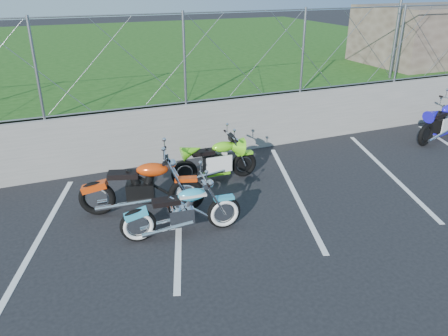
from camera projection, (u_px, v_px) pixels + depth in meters
name	position (u px, v px, depth m)	size (l,w,h in m)	color
ground	(197.00, 241.00, 7.08)	(90.00, 90.00, 0.00)	black
retaining_wall	(145.00, 137.00, 9.78)	(30.00, 0.22, 1.30)	slate
grass_field	(89.00, 63.00, 18.23)	(30.00, 20.00, 1.30)	#1D4612
stone_building	(437.00, 34.00, 14.55)	(5.00, 3.00, 1.80)	brown
chain_link_fence	(139.00, 62.00, 9.11)	(28.00, 0.03, 2.00)	gray
sign_pole	(398.00, 23.00, 11.80)	(0.08, 0.08, 3.00)	gray
parking_lines	(239.00, 201.00, 8.35)	(18.29, 4.31, 0.01)	silver
cruiser_turquoise	(183.00, 213.00, 7.14)	(2.02, 0.64, 1.00)	black
naked_orange	(143.00, 189.00, 7.77)	(2.17, 0.88, 1.12)	black
sportbike_green	(216.00, 162.00, 9.04)	(1.87, 0.67, 0.97)	black
sportbike_blue	(442.00, 123.00, 11.33)	(2.00, 0.75, 1.05)	black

